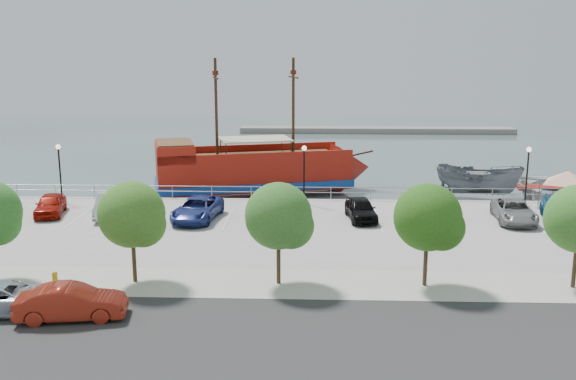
{
  "coord_description": "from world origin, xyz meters",
  "views": [
    {
      "loc": [
        0.56,
        -39.22,
        11.11
      ],
      "look_at": [
        -1.0,
        2.0,
        2.0
      ],
      "focal_mm": 40.0,
      "sensor_mm": 36.0,
      "label": 1
    }
  ],
  "objects": [
    {
      "name": "tree_c",
      "position": [
        -7.85,
        -10.07,
        3.3
      ],
      "size": [
        3.3,
        3.2,
        5.0
      ],
      "color": "#473321",
      "rests_on": "sidewalk"
    },
    {
      "name": "far_shore",
      "position": [
        10.0,
        55.0,
        -0.6
      ],
      "size": [
        40.0,
        3.0,
        0.8
      ],
      "primitive_type": "cube",
      "color": "gray",
      "rests_on": "ground"
    },
    {
      "name": "pirate_ship",
      "position": [
        -3.1,
        14.29,
        0.99
      ],
      "size": [
        19.21,
        9.82,
        11.89
      ],
      "rotation": [
        0.0,
        0.0,
        0.27
      ],
      "color": "#9B180D",
      "rests_on": "ground"
    },
    {
      "name": "parked_car_g",
      "position": [
        13.85,
        2.05,
        0.7
      ],
      "size": [
        2.78,
        5.25,
        1.41
      ],
      "primitive_type": "imported",
      "rotation": [
        0.0,
        0.0,
        -0.09
      ],
      "color": "gray",
      "rests_on": "land_slab"
    },
    {
      "name": "parked_car_d",
      "position": [
        -2.03,
        1.84,
        0.67
      ],
      "size": [
        2.25,
        4.73,
        1.33
      ],
      "primitive_type": "imported",
      "rotation": [
        0.0,
        0.0,
        -0.08
      ],
      "color": "#163A1C",
      "rests_on": "land_slab"
    },
    {
      "name": "street_sedan",
      "position": [
        -9.45,
        -14.45,
        0.74
      ],
      "size": [
        4.69,
        2.26,
        1.48
      ],
      "primitive_type": "imported",
      "rotation": [
        0.0,
        0.0,
        1.73
      ],
      "color": "maroon",
      "rests_on": "street"
    },
    {
      "name": "parked_car_h",
      "position": [
        16.97,
        1.98,
        0.83
      ],
      "size": [
        3.4,
        6.1,
        1.67
      ],
      "primitive_type": "imported",
      "rotation": [
        0.0,
        0.0,
        -0.19
      ],
      "color": "#22628F",
      "rests_on": "land_slab"
    },
    {
      "name": "parked_car_c",
      "position": [
        -7.0,
        1.68,
        0.75
      ],
      "size": [
        3.14,
        5.64,
        1.49
      ],
      "primitive_type": "imported",
      "rotation": [
        0.0,
        0.0,
        -0.13
      ],
      "color": "navy",
      "rests_on": "land_slab"
    },
    {
      "name": "lamp_post_mid",
      "position": [
        0.0,
        6.5,
        2.94
      ],
      "size": [
        0.36,
        0.36,
        4.28
      ],
      "color": "black",
      "rests_on": "land_slab"
    },
    {
      "name": "dock_west",
      "position": [
        -13.18,
        9.2,
        -0.81
      ],
      "size": [
        6.73,
        3.35,
        0.37
      ],
      "primitive_type": "cube",
      "rotation": [
        0.0,
        0.0,
        0.24
      ],
      "color": "gray",
      "rests_on": "ground"
    },
    {
      "name": "parked_car_f",
      "position": [
        8.94,
        1.86,
        0.75
      ],
      "size": [
        1.72,
        4.58,
        1.49
      ],
      "primitive_type": "imported",
      "rotation": [
        0.0,
        0.0,
        -0.03
      ],
      "color": "silver",
      "rests_on": "land_slab"
    },
    {
      "name": "dock_mid",
      "position": [
        8.96,
        9.2,
        -0.82
      ],
      "size": [
        6.41,
        4.18,
        0.36
      ],
      "primitive_type": "cube",
      "rotation": [
        0.0,
        0.0,
        0.42
      ],
      "color": "slate",
      "rests_on": "ground"
    },
    {
      "name": "fire_hydrant",
      "position": [
        -11.62,
        -10.8,
        0.42
      ],
      "size": [
        0.27,
        0.27,
        0.77
      ],
      "rotation": [
        0.0,
        0.0,
        0.06
      ],
      "color": "#C2970E",
      "rests_on": "sidewalk"
    },
    {
      "name": "canopy_tent",
      "position": [
        18.16,
        4.67,
        2.9
      ],
      "size": [
        5.06,
        5.06,
        3.33
      ],
      "rotation": [
        0.0,
        0.0,
        0.32
      ],
      "color": "slate",
      "rests_on": "land_slab"
    },
    {
      "name": "parked_car_b",
      "position": [
        -13.07,
        2.37,
        0.78
      ],
      "size": [
        2.38,
        4.92,
        1.55
      ],
      "primitive_type": "imported",
      "rotation": [
        0.0,
        0.0,
        0.16
      ],
      "color": "#B1B1B1",
      "rests_on": "land_slab"
    },
    {
      "name": "seawall_railing",
      "position": [
        0.0,
        7.8,
        0.53
      ],
      "size": [
        50.0,
        0.06,
        1.0
      ],
      "color": "gray",
      "rests_on": "land_slab"
    },
    {
      "name": "dock_east",
      "position": [
        14.78,
        9.2,
        -0.81
      ],
      "size": [
        6.72,
        2.49,
        0.38
      ],
      "primitive_type": "cube",
      "rotation": [
        0.0,
        0.0,
        -0.09
      ],
      "color": "slate",
      "rests_on": "ground"
    },
    {
      "name": "patrol_boat",
      "position": [
        14.14,
        12.43,
        0.35
      ],
      "size": [
        7.45,
        5.3,
        2.7
      ],
      "primitive_type": "imported",
      "rotation": [
        0.0,
        0.0,
        1.14
      ],
      "color": "slate",
      "rests_on": "ground"
    },
    {
      "name": "sidewalk",
      "position": [
        0.0,
        -10.0,
        0.01
      ],
      "size": [
        100.0,
        4.0,
        0.05
      ],
      "primitive_type": "cube",
      "color": "#B8B59C",
      "rests_on": "land_slab"
    },
    {
      "name": "ground",
      "position": [
        0.0,
        0.0,
        -1.0
      ],
      "size": [
        160.0,
        160.0,
        0.0
      ],
      "primitive_type": "plane",
      "color": "#3F4E4F"
    },
    {
      "name": "tree_d",
      "position": [
        -0.85,
        -10.07,
        3.3
      ],
      "size": [
        3.3,
        3.2,
        5.0
      ],
      "color": "#473321",
      "rests_on": "sidewalk"
    },
    {
      "name": "street",
      "position": [
        0.0,
        -16.0,
        0.01
      ],
      "size": [
        100.0,
        8.0,
        0.04
      ],
      "primitive_type": "cube",
      "color": "#2E2E2E",
      "rests_on": "land_slab"
    },
    {
      "name": "lamp_post_right",
      "position": [
        16.0,
        6.5,
        2.94
      ],
      "size": [
        0.36,
        0.36,
        4.28
      ],
      "color": "black",
      "rests_on": "land_slab"
    },
    {
      "name": "speedboat",
      "position": [
        19.26,
        12.16,
        -0.17
      ],
      "size": [
        6.63,
        8.62,
        1.65
      ],
      "primitive_type": "imported",
      "rotation": [
        0.0,
        0.0,
        -0.12
      ],
      "color": "silver",
      "rests_on": "ground"
    },
    {
      "name": "street_van",
      "position": [
        -12.53,
        -13.9,
        0.68
      ],
      "size": [
        5.13,
        2.9,
        1.35
      ],
      "primitive_type": "imported",
      "rotation": [
        0.0,
        0.0,
        1.71
      ],
      "color": "#A3ACB9",
      "rests_on": "street"
    },
    {
      "name": "lamp_post_left",
      "position": [
        -18.0,
        6.5,
        2.94
      ],
      "size": [
        0.36,
        0.36,
        4.28
      ],
      "color": "black",
      "rests_on": "land_slab"
    },
    {
      "name": "tree_e",
      "position": [
        6.15,
        -10.07,
        3.3
      ],
      "size": [
        3.3,
        3.2,
        5.0
      ],
      "color": "#473321",
      "rests_on": "sidewalk"
    },
    {
      "name": "parked_car_e",
      "position": [
        3.83,
        2.11,
        0.73
      ],
      "size": [
        2.21,
        4.47,
        1.47
      ],
      "primitive_type": "imported",
      "rotation": [
        0.0,
        0.0,
        0.11
      ],
      "color": "black",
      "rests_on": "land_slab"
    },
    {
      "name": "parked_car_a",
      "position": [
        -17.25,
        2.56,
        0.72
      ],
      "size": [
        2.53,
        4.5,
        1.44
      ],
      "primitive_type": "imported",
      "rotation": [
        0.0,
        0.0,
        0.21
      ],
      "color": "#9B1206",
      "rests_on": "land_slab"
    }
  ]
}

